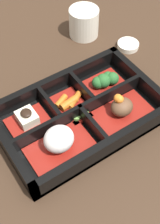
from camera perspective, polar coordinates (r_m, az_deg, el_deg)
ground_plane at (r=0.62m, az=0.00°, el=-1.43°), size 3.00×3.00×0.00m
bento_base at (r=0.61m, az=0.00°, el=-1.15°), size 0.31×0.20×0.01m
bento_rim at (r=0.60m, az=-0.14°, el=-0.05°), size 0.31×0.20×0.04m
bowl_stew at (r=0.61m, az=7.54°, el=0.61°), size 0.12×0.07×0.05m
bowl_rice at (r=0.55m, az=-3.85°, el=-5.33°), size 0.12×0.07×0.05m
bowl_greens at (r=0.65m, az=4.52°, el=5.68°), size 0.09×0.06×0.04m
bowl_carrots at (r=0.62m, az=-2.25°, el=1.84°), size 0.06×0.06×0.02m
bowl_tofu at (r=0.60m, az=-9.60°, el=-1.29°), size 0.08×0.06×0.03m
bowl_pickles at (r=0.61m, az=-0.34°, el=-0.34°), size 0.04×0.03×0.01m
tea_cup at (r=0.79m, az=0.71°, el=16.15°), size 0.07×0.07×0.07m
sauce_dish at (r=0.77m, az=8.78°, el=12.01°), size 0.05×0.05×0.01m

